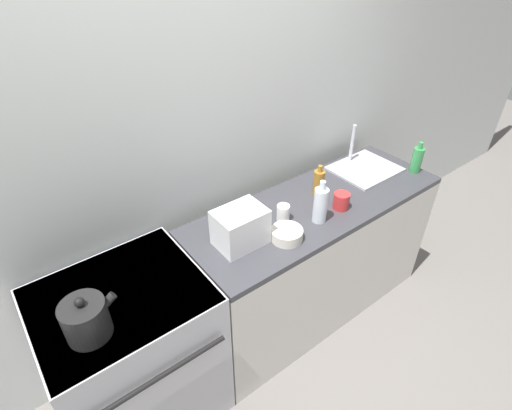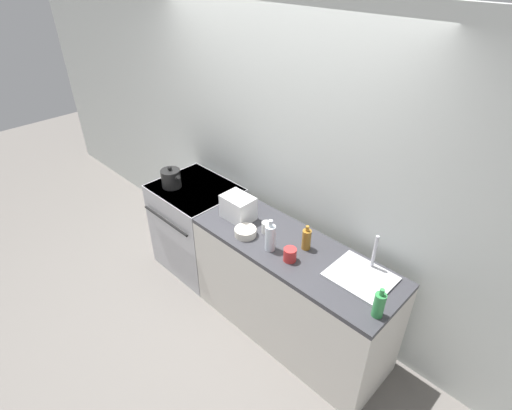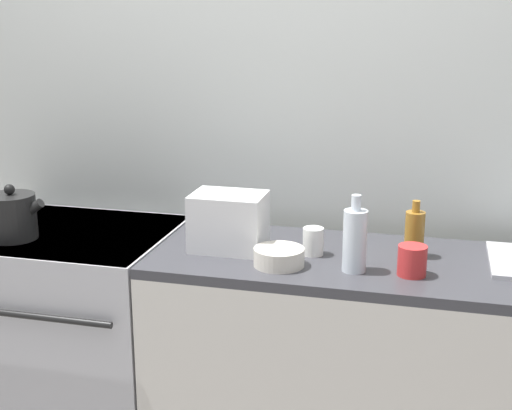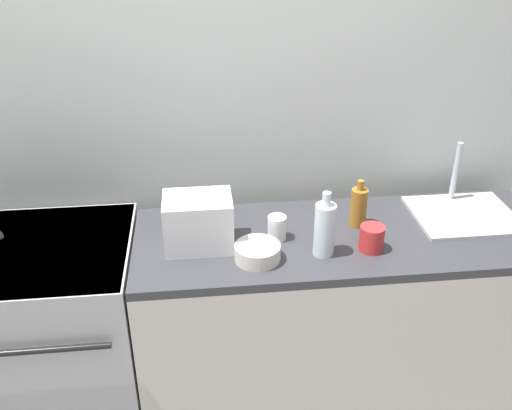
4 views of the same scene
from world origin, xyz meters
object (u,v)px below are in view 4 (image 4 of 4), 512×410
(stove, at_px, (49,337))
(bottle_amber, at_px, (359,207))
(cup_white, at_px, (277,228))
(cup_red, at_px, (372,238))
(toaster, at_px, (198,222))
(bowl, at_px, (258,252))
(bottle_clear, at_px, (325,229))

(stove, distance_m, bottle_amber, 1.41)
(cup_white, distance_m, cup_red, 0.37)
(stove, xyz_separation_m, bottle_amber, (1.31, 0.04, 0.53))
(bottle_amber, relative_size, cup_white, 2.06)
(toaster, xyz_separation_m, cup_red, (0.65, -0.11, -0.05))
(cup_white, bearing_deg, stove, 178.15)
(stove, height_order, bowl, bowl)
(toaster, relative_size, bottle_amber, 1.28)
(bottle_amber, height_order, cup_white, bottle_amber)
(cup_red, height_order, bowl, cup_red)
(bowl, bearing_deg, toaster, 149.76)
(toaster, bearing_deg, bottle_clear, -13.67)
(cup_red, bearing_deg, bottle_amber, 90.70)
(bottle_clear, distance_m, bowl, 0.26)
(cup_white, bearing_deg, cup_red, -19.02)
(bowl, bearing_deg, cup_white, 56.27)
(bottle_clear, xyz_separation_m, cup_white, (-0.16, 0.13, -0.06))
(bowl, bearing_deg, bottle_clear, 2.56)
(toaster, height_order, bottle_clear, bottle_clear)
(cup_white, bearing_deg, bowl, -123.73)
(bottle_amber, bearing_deg, stove, -178.33)
(cup_red, bearing_deg, toaster, 170.81)
(toaster, bearing_deg, bottle_amber, 7.28)
(stove, xyz_separation_m, bottle_clear, (1.12, -0.16, 0.56))
(bottle_amber, xyz_separation_m, cup_white, (-0.34, -0.07, -0.04))
(cup_white, relative_size, cup_red, 0.97)
(bottle_clear, relative_size, bowl, 1.51)
(stove, relative_size, cup_red, 9.08)
(stove, bearing_deg, bottle_clear, -8.03)
(bottle_amber, bearing_deg, cup_white, -168.66)
(cup_red, bearing_deg, bottle_clear, -177.68)
(toaster, distance_m, cup_red, 0.66)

